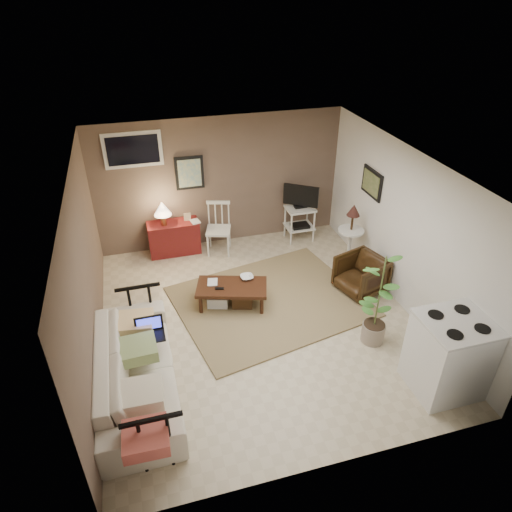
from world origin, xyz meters
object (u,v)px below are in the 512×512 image
object	(u,v)px
spindle_chair	(218,230)
potted_plant	(379,297)
side_table	(351,229)
stove	(449,355)
red_console	(173,235)
sofa	(135,363)
tv_stand	(300,212)
armchair	(361,273)
coffee_table	(231,294)

from	to	relation	value
spindle_chair	potted_plant	bearing A→B (deg)	-62.09
side_table	stove	distance (m)	2.89
red_console	stove	world-z (taller)	red_console
red_console	side_table	distance (m)	3.19
sofa	tv_stand	xyz separation A→B (m)	(3.24, 3.04, 0.14)
armchair	potted_plant	xyz separation A→B (m)	(-0.36, -1.13, 0.42)
sofa	stove	world-z (taller)	stove
red_console	tv_stand	xyz separation A→B (m)	(2.40, -0.15, 0.22)
spindle_chair	stove	world-z (taller)	stove
side_table	armchair	size ratio (longest dim) A/B	1.73
sofa	tv_stand	size ratio (longest dim) A/B	2.08
tv_stand	potted_plant	size ratio (longest dim) A/B	0.78
stove	tv_stand	bearing A→B (deg)	95.90
spindle_chair	side_table	size ratio (longest dim) A/B	0.80
spindle_chair	stove	distance (m)	4.45
stove	red_console	bearing A→B (deg)	124.11
coffee_table	sofa	xyz separation A→B (m)	(-1.49, -1.33, 0.23)
coffee_table	potted_plant	bearing A→B (deg)	-36.99
red_console	stove	bearing A→B (deg)	-55.89
red_console	tv_stand	world-z (taller)	tv_stand
coffee_table	sofa	size ratio (longest dim) A/B	0.51
sofa	stove	xyz separation A→B (m)	(3.65, -0.96, 0.07)
coffee_table	armchair	size ratio (longest dim) A/B	1.72
sofa	spindle_chair	size ratio (longest dim) A/B	2.45
red_console	stove	distance (m)	5.02
spindle_chair	stove	bearing A→B (deg)	-63.22
spindle_chair	side_table	distance (m)	2.38
coffee_table	side_table	distance (m)	2.38
coffee_table	potted_plant	distance (m)	2.23
spindle_chair	tv_stand	distance (m)	1.60
tv_stand	stove	world-z (taller)	tv_stand
red_console	armchair	distance (m)	3.42
sofa	spindle_chair	distance (m)	3.43
coffee_table	sofa	world-z (taller)	sofa
red_console	side_table	world-z (taller)	side_table
armchair	spindle_chair	bearing A→B (deg)	-151.14
spindle_chair	potted_plant	world-z (taller)	potted_plant
coffee_table	red_console	bearing A→B (deg)	109.45
potted_plant	spindle_chair	bearing A→B (deg)	117.91
red_console	armchair	size ratio (longest dim) A/B	1.55
stove	coffee_table	bearing A→B (deg)	133.23
sofa	red_console	size ratio (longest dim) A/B	2.19
sofa	potted_plant	size ratio (longest dim) A/B	1.63
sofa	red_console	distance (m)	3.30
spindle_chair	side_table	world-z (taller)	side_table
sofa	red_console	world-z (taller)	red_console
side_table	potted_plant	xyz separation A→B (m)	(-0.51, -1.89, 0.02)
spindle_chair	stove	xyz separation A→B (m)	(2.00, -3.97, 0.08)
red_console	sofa	bearing A→B (deg)	-104.69
red_console	armchair	world-z (taller)	red_console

